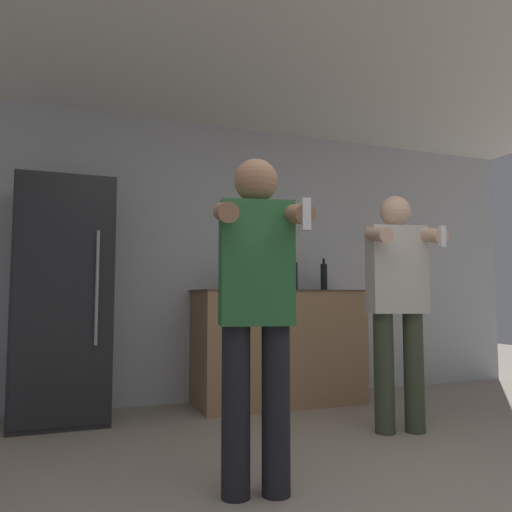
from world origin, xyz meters
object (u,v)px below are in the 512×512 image
object	(u,v)px
bottle_red_label	(223,279)
bottle_brown_liquor	(293,275)
refrigerator	(64,300)
bottle_short_whiskey	(244,278)
bottle_clear_vodka	(324,276)
person_woman_foreground	(256,300)
person_man_side	(398,294)

from	to	relation	value
bottle_red_label	bottle_brown_liquor	size ratio (longest dim) A/B	0.78
refrigerator	bottle_short_whiskey	bearing A→B (deg)	2.46
refrigerator	bottle_brown_liquor	bearing A→B (deg)	1.86
bottle_red_label	bottle_clear_vodka	bearing A→B (deg)	-0.00
person_woman_foreground	person_man_side	distance (m)	1.49
bottle_red_label	refrigerator	bearing A→B (deg)	-177.17
person_man_side	bottle_short_whiskey	bearing A→B (deg)	120.90
bottle_clear_vodka	person_woman_foreground	size ratio (longest dim) A/B	0.19
refrigerator	bottle_red_label	size ratio (longest dim) A/B	7.01
bottle_short_whiskey	bottle_clear_vodka	xyz separation A→B (m)	(0.80, 0.00, 0.03)
bottle_brown_liquor	bottle_clear_vodka	world-z (taller)	bottle_brown_liquor
bottle_short_whiskey	bottle_red_label	xyz separation A→B (m)	(-0.19, 0.00, -0.01)
refrigerator	person_man_side	size ratio (longest dim) A/B	1.10
bottle_brown_liquor	person_man_side	xyz separation A→B (m)	(0.25, -1.22, -0.18)
refrigerator	bottle_clear_vodka	bearing A→B (deg)	1.60
refrigerator	bottle_red_label	world-z (taller)	refrigerator
refrigerator	bottle_brown_liquor	world-z (taller)	refrigerator
bottle_brown_liquor	person_man_side	size ratio (longest dim) A/B	0.20
bottle_short_whiskey	bottle_brown_liquor	bearing A→B (deg)	0.00
bottle_red_label	bottle_clear_vodka	size ratio (longest dim) A/B	0.83
bottle_short_whiskey	bottle_clear_vodka	world-z (taller)	bottle_clear_vodka
bottle_red_label	person_man_side	world-z (taller)	person_man_side
bottle_clear_vodka	bottle_brown_liquor	bearing A→B (deg)	180.00
bottle_red_label	person_woman_foreground	distance (m)	1.95
bottle_brown_liquor	person_man_side	bearing A→B (deg)	-78.48
bottle_brown_liquor	person_man_side	distance (m)	1.25
bottle_red_label	person_woman_foreground	world-z (taller)	person_woman_foreground
bottle_clear_vodka	person_woman_foreground	distance (m)	2.37
bottle_clear_vodka	person_man_side	size ratio (longest dim) A/B	0.19
bottle_short_whiskey	bottle_brown_liquor	distance (m)	0.48
bottle_clear_vodka	person_man_side	xyz separation A→B (m)	(-0.07, -1.22, -0.17)
bottle_brown_liquor	bottle_clear_vodka	distance (m)	0.32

